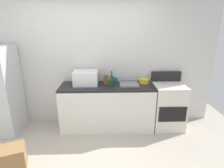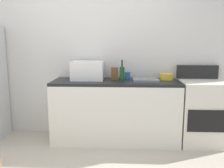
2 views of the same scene
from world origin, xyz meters
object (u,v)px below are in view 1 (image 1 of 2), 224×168
object	(u,v)px
stove_oven	(168,105)
cardboard_box_medium	(11,159)
wine_bottle	(112,81)
coffee_mug	(115,80)
knife_block	(106,79)
microwave	(86,78)
mixing_bowl	(144,81)

from	to	relation	value
stove_oven	cardboard_box_medium	xyz separation A→B (m)	(-2.60, -1.14, -0.28)
wine_bottle	coffee_mug	world-z (taller)	wine_bottle
knife_block	coffee_mug	bearing A→B (deg)	23.27
wine_bottle	knife_block	world-z (taller)	wine_bottle
microwave	coffee_mug	distance (m)	0.60
stove_oven	cardboard_box_medium	world-z (taller)	stove_oven
microwave	cardboard_box_medium	distance (m)	1.77
stove_oven	mixing_bowl	distance (m)	0.69
coffee_mug	cardboard_box_medium	distance (m)	2.18
wine_bottle	cardboard_box_medium	bearing A→B (deg)	-143.86
stove_oven	coffee_mug	bearing A→B (deg)	170.25
wine_bottle	microwave	bearing A→B (deg)	165.62
wine_bottle	knife_block	size ratio (longest dim) A/B	1.67
stove_oven	knife_block	world-z (taller)	stove_oven
microwave	mixing_bowl	size ratio (longest dim) A/B	2.42
stove_oven	coffee_mug	xyz separation A→B (m)	(-1.05, 0.18, 0.48)
stove_oven	knife_block	bearing A→B (deg)	175.44
stove_oven	mixing_bowl	world-z (taller)	stove_oven
microwave	knife_block	xyz separation A→B (m)	(0.39, 0.03, -0.05)
coffee_mug	cardboard_box_medium	xyz separation A→B (m)	(-1.56, -1.32, -0.77)
cardboard_box_medium	stove_oven	bearing A→B (deg)	23.62
stove_oven	mixing_bowl	bearing A→B (deg)	165.37
mixing_bowl	cardboard_box_medium	size ratio (longest dim) A/B	0.50
microwave	stove_oven	bearing A→B (deg)	-2.33
stove_oven	coffee_mug	world-z (taller)	stove_oven
knife_block	cardboard_box_medium	bearing A→B (deg)	-137.86
stove_oven	wine_bottle	world-z (taller)	wine_bottle
mixing_bowl	wine_bottle	bearing A→B (deg)	-164.09
coffee_mug	cardboard_box_medium	size ratio (longest dim) A/B	0.27
cardboard_box_medium	microwave	bearing A→B (deg)	50.97
knife_block	wine_bottle	bearing A→B (deg)	-56.15
cardboard_box_medium	knife_block	bearing A→B (deg)	42.14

